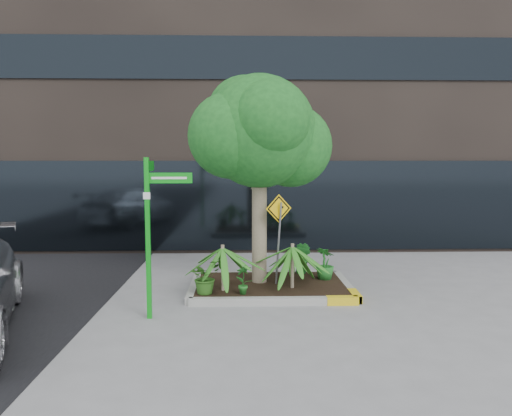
{
  "coord_description": "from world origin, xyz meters",
  "views": [
    {
      "loc": [
        -0.41,
        -9.95,
        2.73
      ],
      "look_at": [
        -0.11,
        0.2,
        1.75
      ],
      "focal_mm": 35.0,
      "sensor_mm": 36.0,
      "label": 1
    }
  ],
  "objects": [
    {
      "name": "ground",
      "position": [
        0.0,
        0.0,
        0.0
      ],
      "size": [
        80.0,
        80.0,
        0.0
      ],
      "primitive_type": "plane",
      "color": "gray",
      "rests_on": "ground"
    },
    {
      "name": "shrub_b",
      "position": [
        1.4,
        0.62,
        0.5
      ],
      "size": [
        0.55,
        0.55,
        0.7
      ],
      "primitive_type": "imported",
      "rotation": [
        0.0,
        0.0,
        2.41
      ],
      "color": "#227125",
      "rests_on": "planter"
    },
    {
      "name": "shrub_a",
      "position": [
        -1.11,
        -0.48,
        0.48
      ],
      "size": [
        0.85,
        0.85,
        0.67
      ],
      "primitive_type": "imported",
      "rotation": [
        0.0,
        0.0,
        0.88
      ],
      "color": "#2A5C1A",
      "rests_on": "planter"
    },
    {
      "name": "cattle_sign",
      "position": [
        0.35,
        0.11,
        1.42
      ],
      "size": [
        0.54,
        0.27,
        1.88
      ],
      "rotation": [
        0.0,
        0.0,
        0.42
      ],
      "color": "slate",
      "rests_on": "ground"
    },
    {
      "name": "building",
      "position": [
        0.5,
        8.5,
        7.5
      ],
      "size": [
        18.0,
        8.0,
        15.0
      ],
      "primitive_type": "cube",
      "color": "#2D2621",
      "rests_on": "ground"
    },
    {
      "name": "palm_left",
      "position": [
        -0.78,
        -0.25,
        1.0
      ],
      "size": [
        1.03,
        1.03,
        1.14
      ],
      "color": "gray",
      "rests_on": "ground"
    },
    {
      "name": "palm_front",
      "position": [
        0.62,
        -0.09,
        0.99
      ],
      "size": [
        1.02,
        1.02,
        1.13
      ],
      "color": "gray",
      "rests_on": "ground"
    },
    {
      "name": "shrub_d",
      "position": [
        0.98,
        1.15,
        0.51
      ],
      "size": [
        0.56,
        0.56,
        0.72
      ],
      "primitive_type": "imported",
      "rotation": [
        0.0,
        0.0,
        5.45
      ],
      "color": "#1E6724",
      "rests_on": "planter"
    },
    {
      "name": "palm_back",
      "position": [
        0.71,
        0.78,
        0.74
      ],
      "size": [
        0.71,
        0.71,
        0.79
      ],
      "color": "gray",
      "rests_on": "ground"
    },
    {
      "name": "shrub_c",
      "position": [
        -0.37,
        -0.55,
        0.45
      ],
      "size": [
        0.42,
        0.42,
        0.59
      ],
      "primitive_type": "imported",
      "rotation": [
        0.0,
        0.0,
        3.64
      ],
      "color": "#226E22",
      "rests_on": "planter"
    },
    {
      "name": "street_sign_post",
      "position": [
        -1.95,
        -1.44,
        1.71
      ],
      "size": [
        0.82,
        0.81,
        2.77
      ],
      "rotation": [
        0.0,
        0.0,
        0.03
      ],
      "color": "#0E9D19",
      "rests_on": "ground"
    },
    {
      "name": "planter",
      "position": [
        0.23,
        0.27,
        0.1
      ],
      "size": [
        3.35,
        2.36,
        0.15
      ],
      "color": "#9E9E99",
      "rests_on": "ground"
    },
    {
      "name": "tree",
      "position": [
        -0.03,
        0.45,
        3.31
      ],
      "size": [
        3.02,
        2.68,
        4.53
      ],
      "color": "gray",
      "rests_on": "ground"
    }
  ]
}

